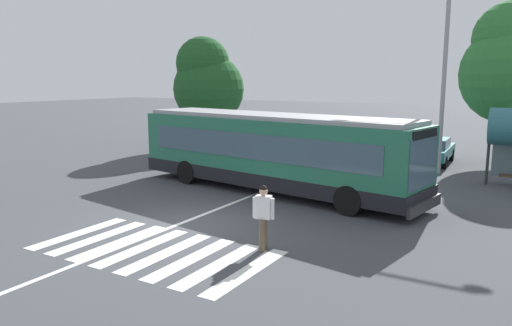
{
  "coord_description": "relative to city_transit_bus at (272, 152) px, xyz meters",
  "views": [
    {
      "loc": [
        9.21,
        -11.39,
        4.39
      ],
      "look_at": [
        0.02,
        4.23,
        1.3
      ],
      "focal_mm": 34.46,
      "sensor_mm": 36.0,
      "label": 1
    }
  ],
  "objects": [
    {
      "name": "background_tree_left",
      "position": [
        -9.5,
        8.79,
        2.67
      ],
      "size": [
        4.49,
        4.49,
        7.05
      ],
      "color": "brown",
      "rests_on": "ground_plane"
    },
    {
      "name": "parked_car_teal",
      "position": [
        4.14,
        10.06,
        -0.82
      ],
      "size": [
        2.01,
        4.57,
        1.35
      ],
      "color": "black",
      "rests_on": "ground_plane"
    },
    {
      "name": "city_transit_bus",
      "position": [
        0.0,
        0.0,
        0.0
      ],
      "size": [
        12.63,
        4.57,
        3.06
      ],
      "color": "black",
      "rests_on": "ground_plane"
    },
    {
      "name": "crosswalk_painted_stripes",
      "position": [
        0.66,
        -7.58,
        -1.58
      ],
      "size": [
        6.17,
        3.3,
        0.01
      ],
      "color": "silver",
      "rests_on": "ground_plane"
    },
    {
      "name": "twin_arm_street_lamp",
      "position": [
        4.98,
        7.42,
        4.19
      ],
      "size": [
        5.19,
        0.32,
        9.36
      ],
      "color": "#939399",
      "rests_on": "ground_plane"
    },
    {
      "name": "parked_car_champagne",
      "position": [
        1.27,
        10.38,
        -0.82
      ],
      "size": [
        2.2,
        4.64,
        1.35
      ],
      "color": "black",
      "rests_on": "ground_plane"
    },
    {
      "name": "lane_center_line",
      "position": [
        -0.28,
        -3.38,
        -1.59
      ],
      "size": [
        0.16,
        24.0,
        0.01
      ],
      "primitive_type": "cube",
      "color": "silver",
      "rests_on": "ground_plane"
    },
    {
      "name": "ground_plane",
      "position": [
        -0.07,
        -5.38,
        -1.59
      ],
      "size": [
        160.0,
        160.0,
        0.0
      ],
      "primitive_type": "plane",
      "color": "#424449"
    },
    {
      "name": "background_tree_right",
      "position": [
        7.42,
        11.9,
        3.59
      ],
      "size": [
        5.09,
        5.09,
        8.35
      ],
      "color": "brown",
      "rests_on": "ground_plane"
    },
    {
      "name": "parked_car_white",
      "position": [
        -4.05,
        10.48,
        -0.82
      ],
      "size": [
        2.09,
        4.6,
        1.35
      ],
      "color": "black",
      "rests_on": "ground_plane"
    },
    {
      "name": "parked_car_black",
      "position": [
        -1.28,
        9.86,
        -0.82
      ],
      "size": [
        2.15,
        4.62,
        1.35
      ],
      "color": "black",
      "rests_on": "ground_plane"
    },
    {
      "name": "pedestrian_crossing_street",
      "position": [
        3.09,
        -6.11,
        -0.62
      ],
      "size": [
        0.57,
        0.41,
        1.72
      ],
      "color": "brown",
      "rests_on": "ground_plane"
    }
  ]
}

